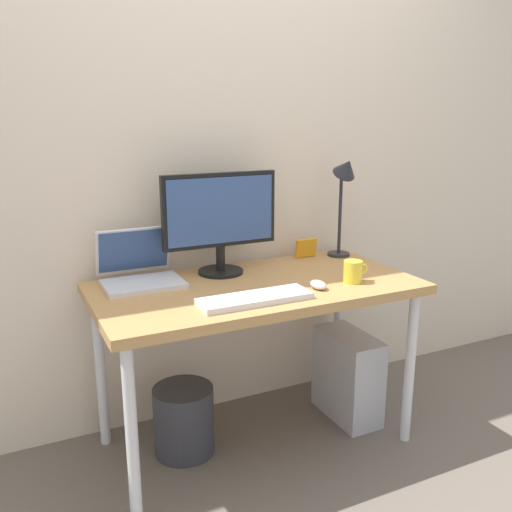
{
  "coord_description": "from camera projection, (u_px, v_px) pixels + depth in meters",
  "views": [
    {
      "loc": [
        -0.97,
        -2.01,
        1.45
      ],
      "look_at": [
        0.0,
        0.0,
        0.86
      ],
      "focal_mm": 39.26,
      "sensor_mm": 36.0,
      "label": 1
    }
  ],
  "objects": [
    {
      "name": "wastebasket",
      "position": [
        184.0,
        420.0,
        2.42
      ],
      "size": [
        0.26,
        0.26,
        0.3
      ],
      "primitive_type": "cylinder",
      "color": "#333338",
      "rests_on": "ground_plane"
    },
    {
      "name": "monitor",
      "position": [
        220.0,
        217.0,
        2.42
      ],
      "size": [
        0.52,
        0.2,
        0.45
      ],
      "color": "black",
      "rests_on": "desk"
    },
    {
      "name": "desk_lamp",
      "position": [
        345.0,
        184.0,
        2.67
      ],
      "size": [
        0.11,
        0.16,
        0.5
      ],
      "color": "#232328",
      "rests_on": "desk"
    },
    {
      "name": "photo_frame",
      "position": [
        306.0,
        248.0,
        2.74
      ],
      "size": [
        0.11,
        0.03,
        0.09
      ],
      "primitive_type": "cube",
      "rotation": [
        0.15,
        0.0,
        0.0
      ],
      "color": "orange",
      "rests_on": "desk"
    },
    {
      "name": "coffee_mug",
      "position": [
        353.0,
        272.0,
        2.35
      ],
      "size": [
        0.11,
        0.08,
        0.09
      ],
      "color": "yellow",
      "rests_on": "desk"
    },
    {
      "name": "back_wall",
      "position": [
        218.0,
        143.0,
        2.55
      ],
      "size": [
        4.4,
        0.04,
        2.6
      ],
      "primitive_type": "cube",
      "color": "beige",
      "rests_on": "ground_plane"
    },
    {
      "name": "ground_plane",
      "position": [
        256.0,
        440.0,
        2.53
      ],
      "size": [
        6.0,
        6.0,
        0.0
      ],
      "primitive_type": "plane",
      "color": "#665B51"
    },
    {
      "name": "computer_tower",
      "position": [
        348.0,
        376.0,
        2.69
      ],
      "size": [
        0.18,
        0.36,
        0.42
      ],
      "primitive_type": "cube",
      "color": "#B2B2B7",
      "rests_on": "ground_plane"
    },
    {
      "name": "desk",
      "position": [
        256.0,
        299.0,
        2.35
      ],
      "size": [
        1.35,
        0.68,
        0.74
      ],
      "color": "#B7844C",
      "rests_on": "ground_plane"
    },
    {
      "name": "mouse",
      "position": [
        318.0,
        285.0,
        2.27
      ],
      "size": [
        0.06,
        0.09,
        0.03
      ],
      "primitive_type": "ellipsoid",
      "color": "silver",
      "rests_on": "desk"
    },
    {
      "name": "laptop",
      "position": [
        139.0,
        269.0,
        2.34
      ],
      "size": [
        0.32,
        0.29,
        0.22
      ],
      "color": "silver",
      "rests_on": "desk"
    },
    {
      "name": "keyboard",
      "position": [
        255.0,
        299.0,
        2.12
      ],
      "size": [
        0.44,
        0.14,
        0.02
      ],
      "primitive_type": "cube",
      "color": "silver",
      "rests_on": "desk"
    }
  ]
}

